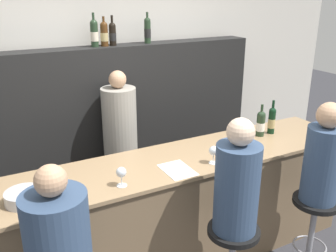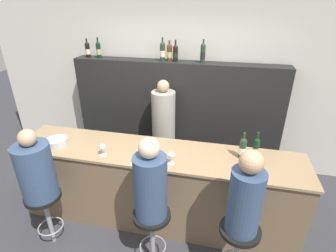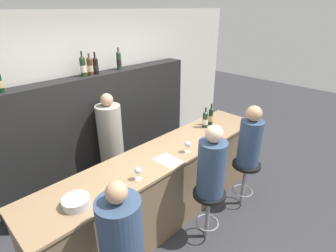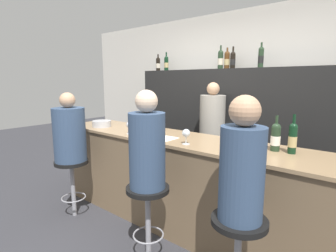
{
  "view_description": "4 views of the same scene",
  "coord_description": "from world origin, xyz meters",
  "px_view_note": "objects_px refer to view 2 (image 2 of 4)",
  "views": [
    {
      "loc": [
        -1.36,
        -2.1,
        2.31
      ],
      "look_at": [
        -0.02,
        0.41,
        1.27
      ],
      "focal_mm": 40.0,
      "sensor_mm": 36.0,
      "label": 1
    },
    {
      "loc": [
        0.72,
        -2.17,
        2.59
      ],
      "look_at": [
        0.14,
        0.41,
        1.31
      ],
      "focal_mm": 28.0,
      "sensor_mm": 36.0,
      "label": 2
    },
    {
      "loc": [
        -1.93,
        -1.66,
        2.63
      ],
      "look_at": [
        0.13,
        0.36,
        1.31
      ],
      "focal_mm": 28.0,
      "sensor_mm": 36.0,
      "label": 3
    },
    {
      "loc": [
        1.63,
        -1.88,
        1.6
      ],
      "look_at": [
        -0.13,
        0.3,
        1.12
      ],
      "focal_mm": 28.0,
      "sensor_mm": 36.0,
      "label": 4
    }
  ],
  "objects_px": {
    "bar_stool_right": "(238,240)",
    "guest_seated_right": "(246,197)",
    "wine_bottle_counter_0": "(243,148)",
    "wine_bottle_backbar_1": "(99,50)",
    "wine_bottle_backbar_5": "(203,53)",
    "wine_bottle_counter_1": "(256,149)",
    "guest_seated_left": "(36,170)",
    "wine_bottle_backbar_4": "(175,53)",
    "bar_stool_left": "(45,205)",
    "wine_bottle_backbar_2": "(163,51)",
    "wine_glass_1": "(171,156)",
    "bartender": "(164,135)",
    "metal_bowl": "(57,142)",
    "wine_bottle_backbar_0": "(88,50)",
    "wine_bottle_backbar_3": "(169,52)",
    "bar_stool_middle": "(152,224)",
    "wine_glass_0": "(102,147)",
    "guest_seated_middle": "(150,184)"
  },
  "relations": [
    {
      "from": "wine_glass_1",
      "to": "wine_glass_0",
      "type": "bearing_deg",
      "value": 180.0
    },
    {
      "from": "wine_bottle_backbar_0",
      "to": "bar_stool_right",
      "type": "height_order",
      "value": "wine_bottle_backbar_0"
    },
    {
      "from": "wine_bottle_counter_1",
      "to": "bar_stool_right",
      "type": "bearing_deg",
      "value": -99.7
    },
    {
      "from": "wine_bottle_counter_0",
      "to": "wine_glass_1",
      "type": "xyz_separation_m",
      "value": [
        -0.73,
        -0.29,
        -0.02
      ]
    },
    {
      "from": "guest_seated_left",
      "to": "bar_stool_middle",
      "type": "relative_size",
      "value": 1.15
    },
    {
      "from": "wine_bottle_backbar_4",
      "to": "bar_stool_left",
      "type": "xyz_separation_m",
      "value": [
        -1.07,
        -1.92,
        -1.35
      ]
    },
    {
      "from": "bar_stool_right",
      "to": "guest_seated_right",
      "type": "distance_m",
      "value": 0.52
    },
    {
      "from": "wine_bottle_counter_0",
      "to": "wine_bottle_backbar_5",
      "type": "distance_m",
      "value": 1.55
    },
    {
      "from": "wine_glass_1",
      "to": "bartender",
      "type": "relative_size",
      "value": 0.09
    },
    {
      "from": "bar_stool_left",
      "to": "wine_bottle_backbar_2",
      "type": "bearing_deg",
      "value": 65.47
    },
    {
      "from": "wine_glass_0",
      "to": "metal_bowl",
      "type": "relative_size",
      "value": 0.59
    },
    {
      "from": "wine_bottle_backbar_5",
      "to": "wine_glass_1",
      "type": "height_order",
      "value": "wine_bottle_backbar_5"
    },
    {
      "from": "wine_bottle_counter_0",
      "to": "wine_bottle_backbar_5",
      "type": "xyz_separation_m",
      "value": [
        -0.6,
        1.19,
        0.78
      ]
    },
    {
      "from": "wine_glass_0",
      "to": "metal_bowl",
      "type": "xyz_separation_m",
      "value": [
        -0.64,
        0.09,
        -0.06
      ]
    },
    {
      "from": "metal_bowl",
      "to": "wine_bottle_backbar_0",
      "type": "bearing_deg",
      "value": 99.02
    },
    {
      "from": "bar_stool_left",
      "to": "bar_stool_right",
      "type": "distance_m",
      "value": 2.07
    },
    {
      "from": "wine_bottle_backbar_2",
      "to": "guest_seated_left",
      "type": "relative_size",
      "value": 0.42
    },
    {
      "from": "wine_bottle_backbar_4",
      "to": "wine_glass_1",
      "type": "distance_m",
      "value": 1.7
    },
    {
      "from": "guest_seated_middle",
      "to": "bar_stool_right",
      "type": "height_order",
      "value": "guest_seated_middle"
    },
    {
      "from": "wine_bottle_backbar_1",
      "to": "wine_bottle_backbar_2",
      "type": "height_order",
      "value": "wine_bottle_backbar_2"
    },
    {
      "from": "guest_seated_left",
      "to": "wine_bottle_backbar_1",
      "type": "bearing_deg",
      "value": 94.04
    },
    {
      "from": "wine_bottle_backbar_5",
      "to": "wine_glass_1",
      "type": "relative_size",
      "value": 2.19
    },
    {
      "from": "wine_bottle_backbar_0",
      "to": "guest_seated_right",
      "type": "xyz_separation_m",
      "value": [
        2.39,
        -1.92,
        -0.83
      ]
    },
    {
      "from": "wine_bottle_counter_1",
      "to": "guest_seated_left",
      "type": "bearing_deg",
      "value": -161.78
    },
    {
      "from": "wine_bottle_backbar_0",
      "to": "wine_glass_0",
      "type": "height_order",
      "value": "wine_bottle_backbar_0"
    },
    {
      "from": "wine_bottle_counter_0",
      "to": "guest_seated_middle",
      "type": "height_order",
      "value": "guest_seated_middle"
    },
    {
      "from": "metal_bowl",
      "to": "wine_bottle_backbar_5",
      "type": "bearing_deg",
      "value": 41.84
    },
    {
      "from": "wine_bottle_counter_0",
      "to": "wine_glass_1",
      "type": "height_order",
      "value": "wine_bottle_counter_0"
    },
    {
      "from": "wine_bottle_counter_1",
      "to": "wine_bottle_counter_0",
      "type": "bearing_deg",
      "value": -180.0
    },
    {
      "from": "wine_bottle_backbar_2",
      "to": "bar_stool_middle",
      "type": "height_order",
      "value": "wine_bottle_backbar_2"
    },
    {
      "from": "wine_bottle_counter_0",
      "to": "wine_bottle_backbar_1",
      "type": "height_order",
      "value": "wine_bottle_backbar_1"
    },
    {
      "from": "guest_seated_middle",
      "to": "bartender",
      "type": "xyz_separation_m",
      "value": [
        -0.26,
        1.56,
        -0.33
      ]
    },
    {
      "from": "bar_stool_left",
      "to": "guest_seated_left",
      "type": "height_order",
      "value": "guest_seated_left"
    },
    {
      "from": "wine_bottle_counter_1",
      "to": "wine_glass_0",
      "type": "xyz_separation_m",
      "value": [
        -1.65,
        -0.29,
        -0.03
      ]
    },
    {
      "from": "wine_bottle_backbar_4",
      "to": "guest_seated_left",
      "type": "height_order",
      "value": "wine_bottle_backbar_4"
    },
    {
      "from": "wine_bottle_backbar_0",
      "to": "wine_glass_0",
      "type": "distance_m",
      "value": 1.89
    },
    {
      "from": "wine_bottle_backbar_4",
      "to": "bar_stool_left",
      "type": "height_order",
      "value": "wine_bottle_backbar_4"
    },
    {
      "from": "wine_glass_0",
      "to": "bar_stool_right",
      "type": "xyz_separation_m",
      "value": [
        1.53,
        -0.43,
        -0.57
      ]
    },
    {
      "from": "wine_bottle_counter_1",
      "to": "wine_glass_0",
      "type": "height_order",
      "value": "wine_bottle_counter_1"
    },
    {
      "from": "wine_bottle_backbar_3",
      "to": "bar_stool_middle",
      "type": "distance_m",
      "value": 2.36
    },
    {
      "from": "wine_bottle_backbar_1",
      "to": "wine_glass_0",
      "type": "relative_size",
      "value": 2.09
    },
    {
      "from": "metal_bowl",
      "to": "bar_stool_middle",
      "type": "xyz_separation_m",
      "value": [
        1.32,
        -0.52,
        -0.5
      ]
    },
    {
      "from": "guest_seated_right",
      "to": "bar_stool_right",
      "type": "bearing_deg",
      "value": 180.0
    },
    {
      "from": "bar_stool_left",
      "to": "bar_stool_right",
      "type": "bearing_deg",
      "value": 0.0
    },
    {
      "from": "wine_bottle_counter_0",
      "to": "wine_bottle_backbar_4",
      "type": "bearing_deg",
      "value": 129.79
    },
    {
      "from": "wine_bottle_counter_0",
      "to": "wine_bottle_backbar_3",
      "type": "distance_m",
      "value": 1.78
    },
    {
      "from": "wine_glass_1",
      "to": "wine_bottle_counter_1",
      "type": "bearing_deg",
      "value": 18.49
    },
    {
      "from": "wine_bottle_counter_1",
      "to": "guest_seated_right",
      "type": "distance_m",
      "value": 0.74
    },
    {
      "from": "wine_glass_0",
      "to": "wine_bottle_backbar_3",
      "type": "bearing_deg",
      "value": 73.71
    },
    {
      "from": "wine_bottle_backbar_5",
      "to": "bar_stool_left",
      "type": "distance_m",
      "value": 2.77
    }
  ]
}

